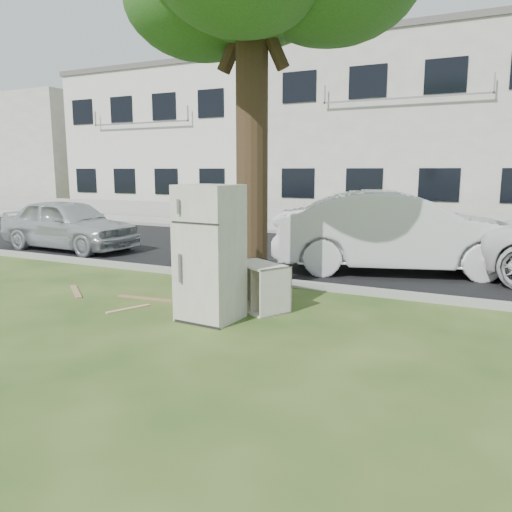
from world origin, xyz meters
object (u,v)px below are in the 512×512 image
at_px(car_center, 399,232).
at_px(fridge, 210,253).
at_px(cabinet, 259,286).
at_px(car_left, 69,224).

bearing_deg(car_center, fridge, 142.02).
height_order(fridge, cabinet, fridge).
bearing_deg(car_center, cabinet, 143.36).
bearing_deg(fridge, cabinet, 66.50).
relative_size(cabinet, car_center, 0.18).
bearing_deg(car_left, car_center, -81.96).
distance_m(fridge, car_left, 7.76).
xyz_separation_m(fridge, cabinet, (0.40, 0.77, -0.60)).
distance_m(cabinet, car_left, 7.78).
bearing_deg(fridge, car_center, 72.89).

